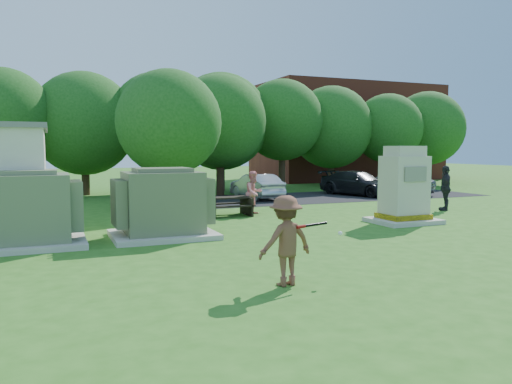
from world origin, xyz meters
name	(u,v)px	position (x,y,z in m)	size (l,w,h in m)	color
ground	(320,260)	(0.00, 0.00, 0.00)	(120.00, 120.00, 0.00)	#2D6619
brick_building	(346,133)	(18.00, 27.00, 4.00)	(15.00, 8.00, 8.00)	maroon
parking_strip	(308,197)	(7.00, 13.50, 0.01)	(20.00, 6.00, 0.01)	#232326
transformer_left	(26,211)	(-6.50, 4.50, 0.97)	(3.00, 2.40, 2.07)	beige
transformer_right	(163,205)	(-2.80, 4.50, 0.97)	(3.00, 2.40, 2.07)	beige
generator_cabinet	(404,189)	(5.72, 4.08, 1.20)	(2.24, 1.83, 2.73)	beige
picnic_table	(228,204)	(0.57, 8.19, 0.47)	(1.76, 1.32, 0.75)	black
batter	(286,241)	(-1.72, -1.64, 0.87)	(1.13, 0.65, 1.75)	brown
person_by_generator	(393,197)	(5.66, 4.58, 0.89)	(0.65, 0.42, 1.77)	black
person_at_picnic	(254,193)	(1.68, 8.28, 0.87)	(0.84, 0.66, 1.74)	#E5797C
person_walking_right	(445,188)	(9.71, 6.30, 0.96)	(1.12, 0.47, 1.92)	#242429
car_white	(172,188)	(-0.40, 13.68, 0.71)	(1.69, 4.19, 1.43)	white
car_silver_a	(256,186)	(4.18, 14.01, 0.65)	(1.38, 3.97, 1.31)	#ADADB2
car_dark	(358,183)	(10.24, 13.57, 0.68)	(1.91, 4.71, 1.37)	black
car_silver_b	(391,184)	(12.12, 13.05, 0.65)	(2.15, 4.67, 1.30)	#A5A5A9
batting_equipment	(315,227)	(-1.11, -1.67, 1.11)	(1.12, 0.33, 0.29)	black
tree_row	(189,123)	(1.75, 18.50, 4.15)	(41.30, 13.30, 7.30)	#47301E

